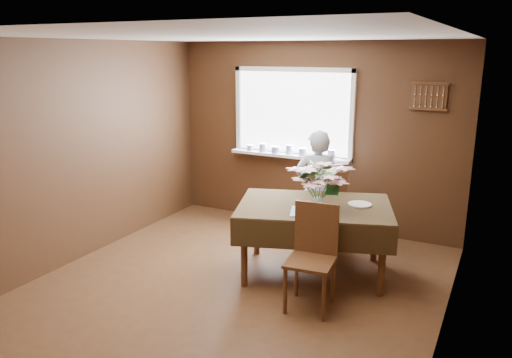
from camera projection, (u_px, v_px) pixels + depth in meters
The scene contains 15 objects.
floor at pixel (231, 290), 5.09m from camera, with size 4.50×4.50×0.00m, color #4B2E1A.
ceiling at pixel (228, 36), 4.46m from camera, with size 4.50×4.50×0.00m, color white.
wall_back at pixel (313, 137), 6.71m from camera, with size 4.00×4.00×0.00m, color brown.
wall_front at pixel (32, 255), 2.84m from camera, with size 4.00×4.00×0.00m, color brown.
wall_left at pixel (77, 153), 5.66m from camera, with size 4.50×4.50×0.00m, color brown.
wall_right at pixel (452, 199), 3.89m from camera, with size 4.50×4.50×0.00m, color brown.
window_assembly at pixel (292, 129), 6.77m from camera, with size 1.72×0.20×1.22m.
spoon_rack at pixel (429, 96), 5.89m from camera, with size 0.44×0.05×0.33m.
dining_table at pixel (314, 213), 5.33m from camera, with size 1.88×1.55×0.79m.
chair_far at pixel (325, 201), 6.16m from camera, with size 0.64×0.64×1.06m.
chair_near at pixel (313, 252), 4.69m from camera, with size 0.47×0.47×0.99m.
seated_woman at pixel (317, 190), 6.03m from camera, with size 0.54×0.35×1.48m, color white.
flower_bouquet at pixel (318, 182), 5.04m from camera, with size 0.55×0.55×0.47m.
side_plate at pixel (360, 204), 5.30m from camera, with size 0.25×0.25×0.01m, color white.
table_knife at pixel (328, 211), 5.08m from camera, with size 0.02×0.24×0.00m, color silver.
Camera 1 is at (2.34, -4.02, 2.38)m, focal length 35.00 mm.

